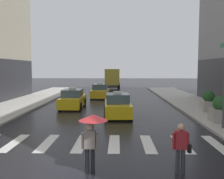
# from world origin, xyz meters

# --- Properties ---
(ground_plane) EXTENTS (160.00, 160.00, 0.00)m
(ground_plane) POSITION_xyz_m (0.00, 0.00, 0.00)
(ground_plane) COLOR black
(crosswalk_markings) EXTENTS (11.30, 2.80, 0.01)m
(crosswalk_markings) POSITION_xyz_m (-0.00, 3.00, 0.00)
(crosswalk_markings) COLOR silver
(crosswalk_markings) RESTS_ON ground
(taxi_lead) EXTENTS (2.10, 4.62, 1.80)m
(taxi_lead) POSITION_xyz_m (0.90, 9.77, 0.72)
(taxi_lead) COLOR yellow
(taxi_lead) RESTS_ON ground
(taxi_second) EXTENTS (1.94, 4.54, 1.80)m
(taxi_second) POSITION_xyz_m (-3.03, 13.38, 0.72)
(taxi_second) COLOR yellow
(taxi_second) RESTS_ON ground
(taxi_third) EXTENTS (2.07, 4.60, 1.80)m
(taxi_third) POSITION_xyz_m (-1.15, 20.91, 0.72)
(taxi_third) COLOR gold
(taxi_third) RESTS_ON ground
(box_truck) EXTENTS (2.42, 7.59, 3.35)m
(box_truck) POSITION_xyz_m (0.06, 33.47, 1.85)
(box_truck) COLOR #2D2D2D
(box_truck) RESTS_ON ground
(pedestrian_with_umbrella) EXTENTS (0.96, 0.96, 1.94)m
(pedestrian_with_umbrella) POSITION_xyz_m (0.10, -0.20, 1.52)
(pedestrian_with_umbrella) COLOR black
(pedestrian_with_umbrella) RESTS_ON ground
(pedestrian_with_handbag) EXTENTS (0.60, 0.24, 1.65)m
(pedestrian_with_handbag) POSITION_xyz_m (3.00, -0.18, 0.93)
(pedestrian_with_handbag) COLOR #333338
(pedestrian_with_handbag) RESTS_ON ground
(planter_near_corner) EXTENTS (1.10, 1.10, 1.60)m
(planter_near_corner) POSITION_xyz_m (7.20, 7.10, 0.87)
(planter_near_corner) COLOR #A8A399
(planter_near_corner) RESTS_ON curb_right
(planter_mid_block) EXTENTS (1.10, 1.10, 1.60)m
(planter_mid_block) POSITION_xyz_m (7.90, 10.98, 0.87)
(planter_mid_block) COLOR #A8A399
(planter_mid_block) RESTS_ON curb_right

